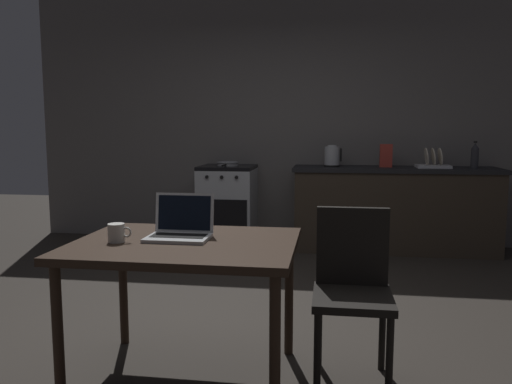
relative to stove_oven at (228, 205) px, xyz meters
name	(u,v)px	position (x,y,z in m)	size (l,w,h in m)	color
ground_plane	(238,325)	(0.55, -2.33, -0.45)	(12.00, 12.00, 0.00)	#2D2823
back_wall	(306,118)	(0.85, 0.35, 0.98)	(6.40, 0.10, 2.85)	slate
kitchen_counter	(394,209)	(1.82, 0.00, 0.00)	(2.16, 0.64, 0.90)	#382D23
stove_oven	(228,205)	(0.00, 0.00, 0.00)	(0.60, 0.62, 0.90)	#B7BABF
dining_table	(185,256)	(0.41, -3.08, 0.21)	(1.13, 0.86, 0.74)	#332319
chair	(352,282)	(1.26, -2.93, 0.06)	(0.40, 0.40, 0.89)	black
laptop	(180,229)	(0.37, -3.01, 0.33)	(0.32, 0.25, 0.23)	silver
electric_kettle	(332,156)	(1.15, 0.00, 0.56)	(0.19, 0.17, 0.23)	black
bottle	(475,156)	(2.61, -0.05, 0.58)	(0.08, 0.08, 0.28)	#2D2D33
frying_pan	(228,164)	(0.01, -0.03, 0.47)	(0.25, 0.42, 0.05)	gray
coffee_mug	(117,233)	(0.08, -3.15, 0.33)	(0.12, 0.08, 0.09)	silver
cereal_box	(386,156)	(1.72, 0.02, 0.57)	(0.13, 0.05, 0.25)	#B2382D
dish_rack	(433,163)	(2.21, 0.00, 0.50)	(0.34, 0.26, 0.21)	silver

